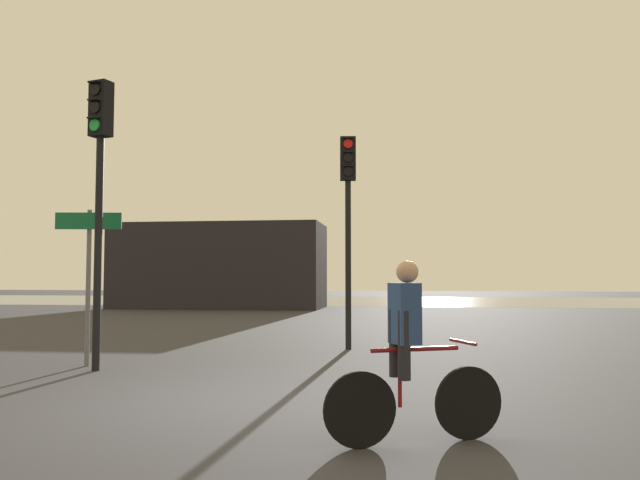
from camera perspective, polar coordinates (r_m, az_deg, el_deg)
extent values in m
plane|color=#333338|center=(7.54, -9.07, -14.63)|extent=(120.00, 120.00, 0.00)
cube|color=slate|center=(39.18, 4.47, -5.56)|extent=(80.00, 16.00, 0.01)
cube|color=black|center=(30.36, -9.10, -2.37)|extent=(9.85, 4.00, 4.01)
cylinder|color=black|center=(10.52, -19.63, -1.08)|extent=(0.12, 0.12, 3.73)
cube|color=black|center=(10.86, -19.38, 11.22)|extent=(0.37, 0.32, 0.90)
cylinder|color=black|center=(10.84, -19.85, 12.84)|extent=(0.19, 0.08, 0.19)
cube|color=black|center=(10.86, -19.91, 13.42)|extent=(0.22, 0.17, 0.02)
cylinder|color=black|center=(10.76, -19.88, 11.36)|extent=(0.19, 0.08, 0.19)
cube|color=black|center=(10.78, -19.94, 11.95)|extent=(0.22, 0.17, 0.02)
cylinder|color=green|center=(10.69, -19.91, 9.86)|extent=(0.19, 0.08, 0.19)
cube|color=black|center=(10.70, -19.97, 10.45)|extent=(0.22, 0.17, 0.02)
cylinder|color=black|center=(12.82, 2.60, -2.22)|extent=(0.12, 0.12, 3.48)
cube|color=black|center=(13.05, 2.57, 7.43)|extent=(0.35, 0.28, 0.90)
cylinder|color=red|center=(12.97, 2.58, 8.80)|extent=(0.19, 0.05, 0.19)
cube|color=black|center=(12.98, 2.59, 9.30)|extent=(0.20, 0.14, 0.02)
cylinder|color=black|center=(12.92, 2.59, 7.55)|extent=(0.19, 0.05, 0.19)
cube|color=black|center=(12.92, 2.59, 8.04)|extent=(0.20, 0.14, 0.02)
cylinder|color=black|center=(12.86, 2.59, 6.28)|extent=(0.19, 0.05, 0.19)
cube|color=black|center=(12.86, 2.59, 6.78)|extent=(0.20, 0.14, 0.02)
cylinder|color=slate|center=(11.12, -20.43, -4.09)|extent=(0.08, 0.08, 2.60)
cube|color=#116038|center=(11.10, -20.40, 1.64)|extent=(1.09, 0.20, 0.28)
cylinder|color=black|center=(6.01, 13.42, -14.28)|extent=(0.62, 0.30, 0.66)
cylinder|color=black|center=(5.58, 3.67, -15.23)|extent=(0.62, 0.30, 0.66)
cylinder|color=maroon|center=(5.70, 8.69, -9.85)|extent=(0.78, 0.38, 0.04)
cylinder|color=maroon|center=(5.66, 7.31, -12.19)|extent=(0.04, 0.04, 0.55)
cylinder|color=maroon|center=(5.91, 12.92, -9.08)|extent=(0.21, 0.43, 0.03)
cylinder|color=black|center=(5.54, 7.71, -9.52)|extent=(0.11, 0.11, 0.60)
cylinder|color=black|center=(5.72, 6.88, -9.33)|extent=(0.11, 0.11, 0.60)
cube|color=navy|center=(5.63, 7.74, -6.66)|extent=(0.30, 0.36, 0.54)
sphere|color=tan|center=(5.63, 7.98, -2.89)|extent=(0.20, 0.20, 0.20)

